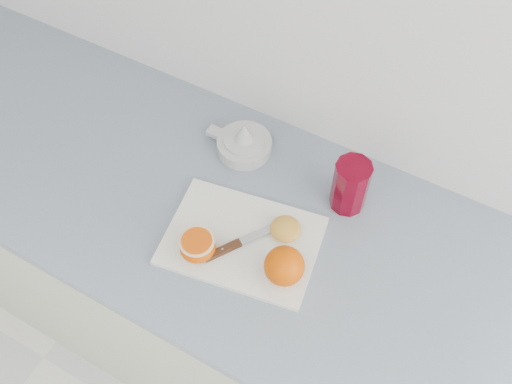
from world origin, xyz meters
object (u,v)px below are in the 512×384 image
cutting_board (242,241)px  red_tumbler (350,187)px  half_orange (197,246)px  counter (243,298)px  citrus_juicer (244,143)px

cutting_board → red_tumbler: red_tumbler is taller
cutting_board → half_orange: half_orange is taller
counter → red_tumbler: 0.56m
counter → half_orange: bearing=-101.2°
half_orange → citrus_juicer: size_ratio=0.46×
counter → half_orange: size_ratio=31.84×
half_orange → counter: bearing=78.8°
counter → cutting_board: cutting_board is taller
cutting_board → red_tumbler: bearing=52.9°
counter → red_tumbler: size_ratio=18.32×
half_orange → red_tumbler: size_ratio=0.58×
counter → half_orange: (-0.03, -0.13, 0.48)m
half_orange → cutting_board: bearing=47.7°
citrus_juicer → half_orange: bearing=-78.4°
citrus_juicer → red_tumbler: bearing=-4.4°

